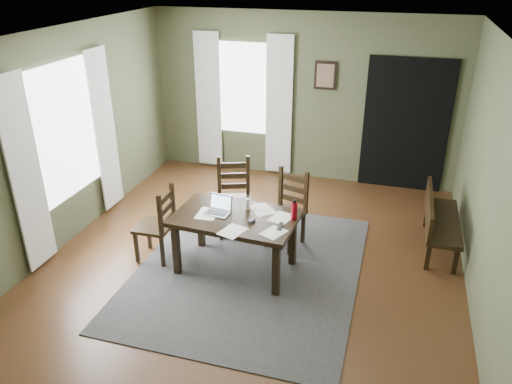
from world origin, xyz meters
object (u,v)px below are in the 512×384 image
(chair_back_left, at_px, (234,198))
(chair_back_right, at_px, (287,210))
(bench, at_px, (438,218))
(water_bottle, at_px, (294,210))
(dining_table, at_px, (235,223))
(laptop, at_px, (219,208))
(chair_end, at_px, (158,225))

(chair_back_left, relative_size, chair_back_right, 1.04)
(bench, height_order, water_bottle, water_bottle)
(dining_table, bearing_deg, laptop, 171.00)
(water_bottle, bearing_deg, chair_back_right, 109.01)
(chair_back_right, distance_m, water_bottle, 0.75)
(chair_back_left, height_order, water_bottle, chair_back_left)
(chair_back_left, distance_m, water_bottle, 1.27)
(chair_back_right, xyz_separation_m, laptop, (-0.67, -0.70, 0.28))
(dining_table, distance_m, water_bottle, 0.71)
(chair_end, distance_m, chair_back_right, 1.64)
(chair_back_right, bearing_deg, bench, 29.86)
(dining_table, distance_m, laptop, 0.26)
(laptop, bearing_deg, chair_back_right, 53.23)
(chair_end, bearing_deg, water_bottle, 94.47)
(chair_end, height_order, bench, chair_end)
(dining_table, relative_size, laptop, 4.63)
(water_bottle, bearing_deg, chair_end, -174.17)
(chair_end, distance_m, chair_back_left, 1.14)
(chair_back_right, height_order, water_bottle, chair_back_right)
(chair_end, xyz_separation_m, laptop, (0.77, 0.10, 0.29))
(chair_end, height_order, laptop, chair_end)
(water_bottle, bearing_deg, chair_back_left, 142.69)
(dining_table, bearing_deg, chair_end, -173.66)
(water_bottle, bearing_deg, bench, 32.97)
(laptop, bearing_deg, water_bottle, 11.64)
(water_bottle, bearing_deg, laptop, -175.23)
(chair_end, height_order, chair_back_left, chair_back_left)
(chair_back_left, distance_m, bench, 2.64)
(chair_back_right, xyz_separation_m, water_bottle, (0.22, -0.63, 0.34))
(dining_table, bearing_deg, water_bottle, 13.86)
(dining_table, relative_size, water_bottle, 5.98)
(dining_table, relative_size, chair_back_left, 1.42)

